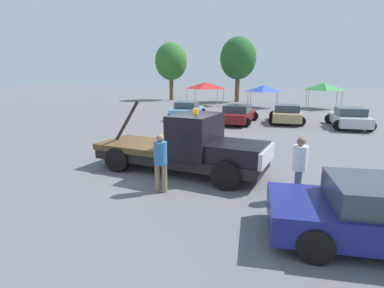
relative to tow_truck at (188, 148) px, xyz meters
The scene contains 13 objects.
ground_plane 0.99m from the tow_truck, behind, with size 160.00×160.00×0.00m, color slate.
tow_truck is the anchor object (origin of this frame).
person_near_truck 3.85m from the tow_truck, 20.68° to the right, with size 0.39×0.39×1.77m.
person_at_hood 1.94m from the tow_truck, 96.86° to the right, with size 0.39×0.39×1.75m.
parked_car_skyblue 14.17m from the tow_truck, 107.56° to the left, with size 2.57×4.47×1.34m.
parked_car_maroon 12.07m from the tow_truck, 89.98° to the left, with size 2.73×4.98×1.34m.
parked_car_tan 13.75m from the tow_truck, 75.66° to the left, with size 2.56×4.39×1.34m.
parked_car_silver 14.33m from the tow_truck, 59.03° to the left, with size 2.58×4.47×1.34m.
canopy_tent_red 25.06m from the tow_truck, 102.74° to the left, with size 3.60×3.60×2.69m.
canopy_tent_blue 23.75m from the tow_truck, 87.44° to the left, with size 2.99×2.99×2.40m.
canopy_tent_green 25.67m from the tow_truck, 73.81° to the left, with size 3.15×3.15×2.68m.
tree_left 31.22m from the tow_truck, 95.19° to the left, with size 4.67×4.67×8.33m.
tree_center 33.89m from the tow_truck, 111.48° to the left, with size 4.46×4.46×7.97m.
Camera 1 is at (3.41, -9.72, 3.36)m, focal length 28.00 mm.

